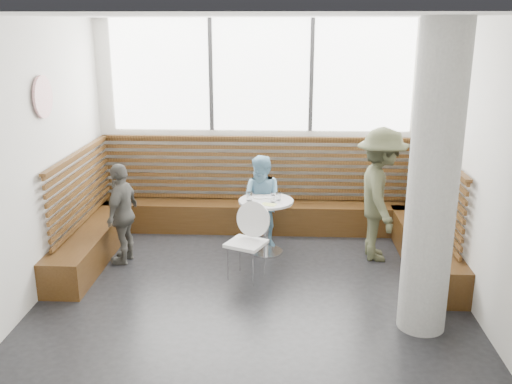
{
  "coord_description": "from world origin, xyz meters",
  "views": [
    {
      "loc": [
        0.36,
        -6.14,
        3.14
      ],
      "look_at": [
        0.0,
        1.0,
        1.0
      ],
      "focal_mm": 40.0,
      "sensor_mm": 36.0,
      "label": 1
    }
  ],
  "objects_px": {
    "concrete_column": "(433,183)",
    "adult_man": "(380,195)",
    "child_left": "(122,213)",
    "child_back": "(263,202)",
    "cafe_table": "(266,215)",
    "cafe_chair": "(247,234)"
  },
  "relations": [
    {
      "from": "concrete_column",
      "to": "child_back",
      "type": "xyz_separation_m",
      "value": [
        -1.77,
        2.21,
        -0.93
      ]
    },
    {
      "from": "adult_man",
      "to": "child_back",
      "type": "distance_m",
      "value": 1.64
    },
    {
      "from": "child_back",
      "to": "adult_man",
      "type": "bearing_deg",
      "value": 3.7
    },
    {
      "from": "cafe_table",
      "to": "concrete_column",
      "type": "bearing_deg",
      "value": -48.55
    },
    {
      "from": "concrete_column",
      "to": "adult_man",
      "type": "height_order",
      "value": "concrete_column"
    },
    {
      "from": "concrete_column",
      "to": "cafe_chair",
      "type": "bearing_deg",
      "value": 148.93
    },
    {
      "from": "cafe_table",
      "to": "child_back",
      "type": "xyz_separation_m",
      "value": [
        -0.05,
        0.25,
        0.11
      ]
    },
    {
      "from": "cafe_table",
      "to": "adult_man",
      "type": "relative_size",
      "value": 0.43
    },
    {
      "from": "cafe_table",
      "to": "adult_man",
      "type": "distance_m",
      "value": 1.58
    },
    {
      "from": "cafe_chair",
      "to": "adult_man",
      "type": "distance_m",
      "value": 1.92
    },
    {
      "from": "cafe_chair",
      "to": "child_left",
      "type": "xyz_separation_m",
      "value": [
        -1.69,
        0.39,
        0.12
      ]
    },
    {
      "from": "concrete_column",
      "to": "child_back",
      "type": "bearing_deg",
      "value": 128.77
    },
    {
      "from": "child_left",
      "to": "child_back",
      "type": "bearing_deg",
      "value": 117.89
    },
    {
      "from": "concrete_column",
      "to": "child_left",
      "type": "xyz_separation_m",
      "value": [
        -3.64,
        1.57,
        -0.91
      ]
    },
    {
      "from": "cafe_chair",
      "to": "child_back",
      "type": "xyz_separation_m",
      "value": [
        0.17,
        1.04,
        0.1
      ]
    },
    {
      "from": "cafe_chair",
      "to": "child_left",
      "type": "relative_size",
      "value": 0.71
    },
    {
      "from": "cafe_chair",
      "to": "child_back",
      "type": "height_order",
      "value": "child_back"
    },
    {
      "from": "concrete_column",
      "to": "child_left",
      "type": "height_order",
      "value": "concrete_column"
    },
    {
      "from": "concrete_column",
      "to": "cafe_table",
      "type": "relative_size",
      "value": 4.11
    },
    {
      "from": "adult_man",
      "to": "cafe_table",
      "type": "bearing_deg",
      "value": 86.34
    },
    {
      "from": "cafe_table",
      "to": "cafe_chair",
      "type": "xyz_separation_m",
      "value": [
        -0.22,
        -0.78,
        0.01
      ]
    },
    {
      "from": "child_back",
      "to": "child_left",
      "type": "bearing_deg",
      "value": -144.93
    }
  ]
}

